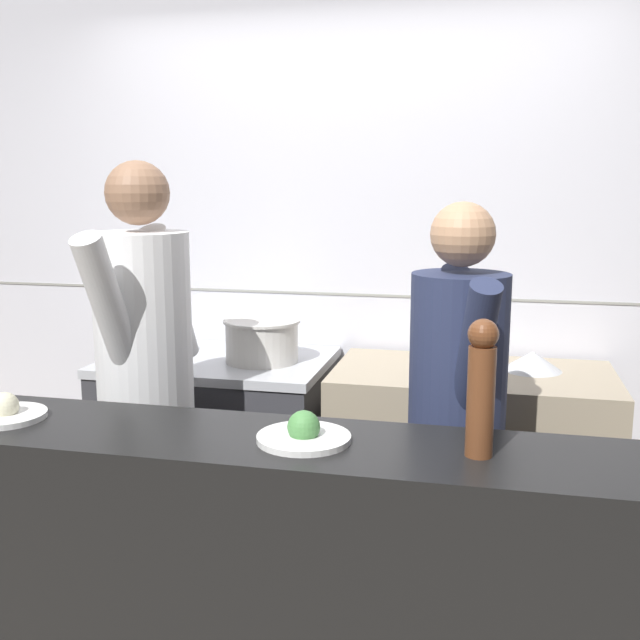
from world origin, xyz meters
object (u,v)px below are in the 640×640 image
Objects in this scene: oven_range at (220,449)px; sauce_pot at (262,339)px; mixing_bowl_steel at (532,361)px; pepper_mill at (481,385)px; chef_head_cook at (145,372)px; chefs_knife at (448,373)px; plated_dish_main at (5,412)px; plated_dish_appetiser at (304,434)px; chef_sous at (457,414)px; stock_pot at (155,339)px.

sauce_pot is (0.22, -0.02, 0.55)m from oven_range.
pepper_mill reaches higher than mixing_bowl_steel.
chefs_knife is at bearing 31.41° from chef_head_cook.
oven_range is 3.21× the size of chefs_knife.
pepper_mill reaches higher than plated_dish_main.
plated_dish_appetiser reaches higher than oven_range.
chef_sous is (0.41, 0.54, -0.08)m from plated_dish_appetiser.
plated_dish_main is (-0.25, -1.21, 0.54)m from oven_range.
chef_sous is (0.06, -0.58, 0.01)m from chefs_knife.
chef_sous is at bearing -83.87° from chefs_knife.
mixing_bowl_steel is at bearing 23.84° from chefs_knife.
stock_pot is at bearing 178.12° from sauce_pot.
mixing_bowl_steel is 0.79× the size of chefs_knife.
stock_pot is 0.93× the size of plated_dish_appetiser.
plated_dish_main is at bearing -179.35° from plated_dish_appetiser.
mixing_bowl_steel is at bearing 52.90° from chef_sous.
pepper_mill is 1.37m from chef_head_cook.
sauce_pot is 0.68m from chef_head_cook.
sauce_pot is 1.54m from pepper_mill.
oven_range is at bearing 78.49° from plated_dish_main.
pepper_mill is at bearing -44.99° from oven_range.
chefs_knife is at bearing -4.24° from oven_range.
sauce_pot reaches higher than oven_range.
chef_sous is at bearing 21.93° from plated_dish_main.
sauce_pot is at bearing -175.35° from mixing_bowl_steel.
plated_dish_appetiser is at bearing -49.44° from stock_pot.
chef_head_cook is (0.26, -0.64, 0.02)m from stock_pot.
plated_dish_appetiser is (-0.69, -1.27, 0.05)m from mixing_bowl_steel.
stock_pot is 1.93m from pepper_mill.
plated_dish_main is at bearing -111.47° from sauce_pot.
plated_dish_appetiser is 0.72× the size of pepper_mill.
chef_sous is at bearing 98.67° from pepper_mill.
chefs_knife is (1.06, -0.08, 0.45)m from oven_range.
plated_dish_main is at bearing -179.74° from pepper_mill.
pepper_mill is (1.20, -1.20, 0.71)m from oven_range.
chefs_knife is at bearing -3.11° from stock_pot.
oven_range is 1.84m from pepper_mill.
chef_sous is at bearing -35.34° from sauce_pot.
stock_pot is (-0.31, -0.00, 0.52)m from oven_range.
chefs_knife is at bearing -156.16° from mixing_bowl_steel.
plated_dish_main is 0.96m from plated_dish_appetiser.
plated_dish_main is (0.06, -1.20, 0.02)m from stock_pot.
mixing_bowl_steel is (1.18, 0.10, -0.06)m from sauce_pot.
chef_sous is at bearing 3.53° from chef_head_cook.
pepper_mill is (0.98, -1.18, 0.17)m from sauce_pot.
sauce_pot reaches higher than stock_pot.
chefs_knife is (1.36, -0.07, -0.07)m from stock_pot.
chefs_knife is (0.84, -0.06, -0.09)m from sauce_pot.
plated_dish_main is (-0.47, -1.19, -0.01)m from sauce_pot.
pepper_mill is 0.21× the size of chef_head_cook.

